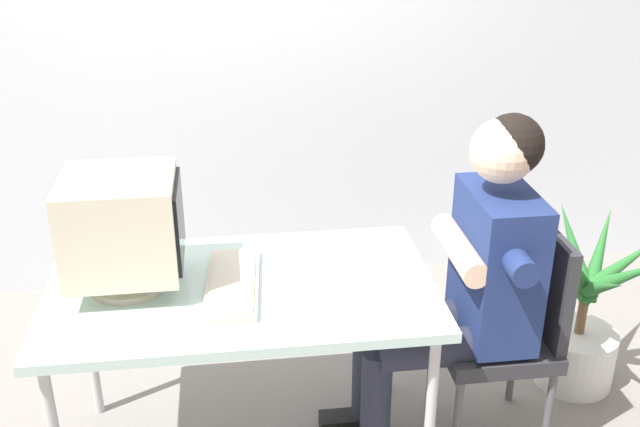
{
  "coord_description": "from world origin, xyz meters",
  "views": [
    {
      "loc": [
        -0.02,
        -2.19,
        1.99
      ],
      "look_at": [
        0.27,
        0.0,
        0.98
      ],
      "focal_mm": 41.66,
      "sensor_mm": 36.0,
      "label": 1
    }
  ],
  "objects_px": {
    "office_chair": "(511,325)",
    "potted_plant": "(582,320)",
    "keyboard": "(233,283)",
    "desk": "(242,298)",
    "person_seated": "(467,274)",
    "crt_monitor": "(123,226)"
  },
  "relations": [
    {
      "from": "office_chair",
      "to": "keyboard",
      "type": "bearing_deg",
      "value": -179.55
    },
    {
      "from": "keyboard",
      "to": "person_seated",
      "type": "height_order",
      "value": "person_seated"
    },
    {
      "from": "office_chair",
      "to": "person_seated",
      "type": "xyz_separation_m",
      "value": [
        -0.18,
        -0.0,
        0.23
      ]
    },
    {
      "from": "person_seated",
      "to": "potted_plant",
      "type": "bearing_deg",
      "value": 23.15
    },
    {
      "from": "crt_monitor",
      "to": "person_seated",
      "type": "bearing_deg",
      "value": -2.18
    },
    {
      "from": "potted_plant",
      "to": "desk",
      "type": "bearing_deg",
      "value": -169.42
    },
    {
      "from": "desk",
      "to": "keyboard",
      "type": "distance_m",
      "value": 0.07
    },
    {
      "from": "desk",
      "to": "potted_plant",
      "type": "bearing_deg",
      "value": 10.58
    },
    {
      "from": "office_chair",
      "to": "person_seated",
      "type": "bearing_deg",
      "value": -180.0
    },
    {
      "from": "crt_monitor",
      "to": "potted_plant",
      "type": "xyz_separation_m",
      "value": [
        1.77,
        0.22,
        -0.65
      ]
    },
    {
      "from": "potted_plant",
      "to": "person_seated",
      "type": "bearing_deg",
      "value": -156.85
    },
    {
      "from": "keyboard",
      "to": "person_seated",
      "type": "xyz_separation_m",
      "value": [
        0.82,
        0.01,
        -0.03
      ]
    },
    {
      "from": "keyboard",
      "to": "crt_monitor",
      "type": "bearing_deg",
      "value": 171.38
    },
    {
      "from": "desk",
      "to": "potted_plant",
      "type": "xyz_separation_m",
      "value": [
        1.4,
        0.26,
        -0.37
      ]
    },
    {
      "from": "crt_monitor",
      "to": "keyboard",
      "type": "height_order",
      "value": "crt_monitor"
    },
    {
      "from": "office_chair",
      "to": "potted_plant",
      "type": "relative_size",
      "value": 1.12
    },
    {
      "from": "office_chair",
      "to": "potted_plant",
      "type": "height_order",
      "value": "office_chair"
    },
    {
      "from": "office_chair",
      "to": "potted_plant",
      "type": "distance_m",
      "value": 0.53
    },
    {
      "from": "person_seated",
      "to": "potted_plant",
      "type": "distance_m",
      "value": 0.78
    },
    {
      "from": "crt_monitor",
      "to": "person_seated",
      "type": "relative_size",
      "value": 0.3
    },
    {
      "from": "office_chair",
      "to": "potted_plant",
      "type": "xyz_separation_m",
      "value": [
        0.43,
        0.26,
        -0.18
      ]
    },
    {
      "from": "keyboard",
      "to": "office_chair",
      "type": "relative_size",
      "value": 0.55
    }
  ]
}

